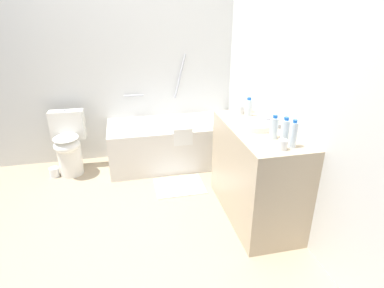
% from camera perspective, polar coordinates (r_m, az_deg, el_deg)
% --- Properties ---
extents(ground_plane, '(3.91, 3.91, 0.00)m').
position_cam_1_polar(ground_plane, '(3.20, -11.38, -12.67)').
color(ground_plane, tan).
extents(wall_back_tiled, '(3.31, 0.10, 2.59)m').
position_cam_1_polar(wall_back_tiled, '(4.07, -13.66, 14.94)').
color(wall_back_tiled, silver).
rests_on(wall_back_tiled, ground_plane).
extents(wall_right_mirror, '(0.10, 3.18, 2.59)m').
position_cam_1_polar(wall_right_mirror, '(3.02, 16.79, 11.70)').
color(wall_right_mirror, silver).
rests_on(wall_right_mirror, ground_plane).
extents(bathtub, '(1.58, 0.71, 1.32)m').
position_cam_1_polar(bathtub, '(3.99, -3.49, 0.41)').
color(bathtub, silver).
rests_on(bathtub, ground_plane).
extents(toilet, '(0.39, 0.46, 0.76)m').
position_cam_1_polar(toilet, '(4.00, -21.47, -0.17)').
color(toilet, white).
rests_on(toilet, ground_plane).
extents(vanity_counter, '(0.53, 1.12, 0.90)m').
position_cam_1_polar(vanity_counter, '(3.00, 11.53, -5.18)').
color(vanity_counter, tan).
rests_on(vanity_counter, ground_plane).
extents(sink_basin, '(0.30, 0.30, 0.05)m').
position_cam_1_polar(sink_basin, '(2.81, 11.52, 3.42)').
color(sink_basin, white).
rests_on(sink_basin, vanity_counter).
extents(sink_faucet, '(0.12, 0.15, 0.08)m').
position_cam_1_polar(sink_faucet, '(2.88, 14.80, 3.82)').
color(sink_faucet, '#9E9EA4').
rests_on(sink_faucet, vanity_counter).
extents(water_bottle_0, '(0.07, 0.07, 0.19)m').
position_cam_1_polar(water_bottle_0, '(3.05, 10.20, 6.43)').
color(water_bottle_0, silver).
rests_on(water_bottle_0, vanity_counter).
extents(water_bottle_1, '(0.07, 0.07, 0.21)m').
position_cam_1_polar(water_bottle_1, '(2.51, 16.49, 2.22)').
color(water_bottle_1, silver).
rests_on(water_bottle_1, vanity_counter).
extents(water_bottle_2, '(0.06, 0.06, 0.19)m').
position_cam_1_polar(water_bottle_2, '(2.58, 14.64, 2.86)').
color(water_bottle_2, silver).
rests_on(water_bottle_2, vanity_counter).
extents(water_bottle_3, '(0.06, 0.06, 0.22)m').
position_cam_1_polar(water_bottle_3, '(2.46, 17.88, 1.62)').
color(water_bottle_3, silver).
rests_on(water_bottle_3, vanity_counter).
extents(drinking_glass_0, '(0.07, 0.07, 0.08)m').
position_cam_1_polar(drinking_glass_0, '(2.42, 16.07, -0.13)').
color(drinking_glass_0, white).
rests_on(drinking_glass_0, vanity_counter).
extents(drinking_glass_1, '(0.07, 0.07, 0.08)m').
position_cam_1_polar(drinking_glass_1, '(3.15, 8.75, 6.19)').
color(drinking_glass_1, white).
rests_on(drinking_glass_1, vanity_counter).
extents(drinking_glass_2, '(0.07, 0.07, 0.09)m').
position_cam_1_polar(drinking_glass_2, '(3.21, 10.20, 6.51)').
color(drinking_glass_2, white).
rests_on(drinking_glass_2, vanity_counter).
extents(bath_mat, '(0.54, 0.43, 0.01)m').
position_cam_1_polar(bath_mat, '(3.59, -2.31, -7.59)').
color(bath_mat, white).
rests_on(bath_mat, ground_plane).
extents(toilet_paper_roll, '(0.11, 0.11, 0.11)m').
position_cam_1_polar(toilet_paper_roll, '(4.10, -23.68, -4.69)').
color(toilet_paper_roll, white).
rests_on(toilet_paper_roll, ground_plane).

